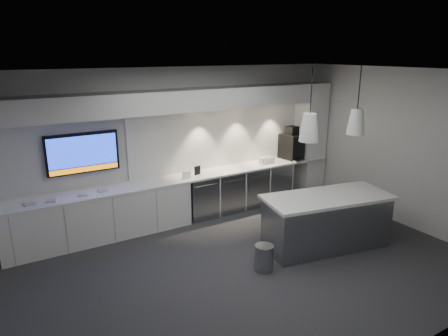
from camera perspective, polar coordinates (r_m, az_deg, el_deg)
floor at (r=6.56m, az=3.56°, el=-13.67°), size 7.00×7.00×0.00m
ceiling at (r=5.69m, az=4.11°, el=13.48°), size 7.00×7.00×0.00m
wall_back at (r=8.07m, az=-6.28°, el=3.50°), size 7.00×0.00×7.00m
wall_front at (r=4.29m, az=23.33°, el=-9.63°), size 7.00×0.00×7.00m
wall_right at (r=8.39m, az=23.97°, el=2.67°), size 0.00×7.00×7.00m
back_counter at (r=7.95m, az=-5.16°, el=-1.30°), size 6.80×0.65×0.04m
left_base_cabinets at (r=7.57m, az=-17.17°, el=-6.56°), size 3.30×0.63×0.86m
fridge_unit_a at (r=8.20m, az=-3.51°, el=-4.07°), size 0.60×0.61×0.85m
fridge_unit_b at (r=8.49m, az=0.28°, el=-3.31°), size 0.60×0.61×0.85m
fridge_unit_c at (r=8.81m, az=3.80°, el=-2.60°), size 0.60×0.61×0.85m
fridge_unit_d at (r=9.16m, az=7.05°, el=-1.93°), size 0.60×0.61×0.85m
backsplash at (r=8.59m, az=1.07°, el=4.73°), size 4.60×0.03×1.30m
soffit at (r=7.65m, az=-5.54°, el=9.66°), size 6.90×0.60×0.40m
column at (r=9.62m, az=12.17°, el=4.10°), size 0.55×0.55×2.60m
wall_tv at (r=7.45m, az=-19.53°, el=2.03°), size 1.25×0.07×0.72m
island at (r=7.16m, az=14.38°, el=-7.33°), size 2.33×1.33×0.93m
bin at (r=6.37m, az=5.75°, el=-12.62°), size 0.34×0.34×0.41m
coffee_machine at (r=9.28m, az=9.61°, el=3.22°), size 0.47×0.63×0.75m
sign_black at (r=7.99m, az=-3.83°, el=-0.34°), size 0.14×0.04×0.18m
sign_white at (r=7.79m, az=-5.38°, el=-0.99°), size 0.18×0.03×0.14m
cup_cluster at (r=8.83m, az=6.11°, el=1.10°), size 0.36×0.17×0.14m
tray_a at (r=7.19m, az=-26.02°, el=-4.63°), size 0.18×0.18×0.02m
tray_b at (r=7.19m, az=-23.46°, el=-4.29°), size 0.20×0.20×0.02m
tray_c at (r=7.29m, az=-19.58°, el=-3.60°), size 0.19×0.19×0.02m
tray_d at (r=7.39m, az=-16.95°, el=-3.09°), size 0.16×0.16×0.02m
pendant_left at (r=6.32m, az=12.07°, el=5.70°), size 0.30×0.30×1.14m
pendant_right at (r=7.06m, az=18.38°, el=6.32°), size 0.30×0.30×1.14m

